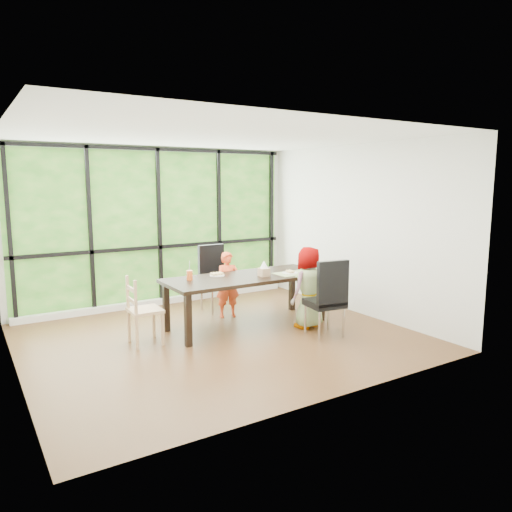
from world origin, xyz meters
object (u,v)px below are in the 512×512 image
object	(u,v)px
dining_table	(247,301)
tissue_box	(264,272)
chair_end_beech	(145,310)
child_older	(308,288)
chair_window_leather	(217,279)
chair_interior_leather	(325,297)
plate_far	(217,275)
white_mug	(305,265)
green_cup	(311,269)
plate_near	(290,273)
orange_cup	(190,275)
child_toddler	(228,285)

from	to	relation	value
dining_table	tissue_box	xyz separation A→B (m)	(0.21, -0.15, 0.43)
chair_end_beech	child_older	size ratio (longest dim) A/B	0.76
chair_window_leather	chair_interior_leather	xyz separation A→B (m)	(0.66, -1.94, 0.00)
chair_interior_leather	tissue_box	xyz separation A→B (m)	(-0.47, 0.81, 0.27)
chair_interior_leather	chair_end_beech	bearing A→B (deg)	-15.80
chair_interior_leather	plate_far	size ratio (longest dim) A/B	4.89
white_mug	green_cup	bearing A→B (deg)	-113.32
tissue_box	chair_end_beech	bearing A→B (deg)	174.27
dining_table	child_older	world-z (taller)	child_older
chair_window_leather	plate_near	distance (m)	1.34
plate_near	chair_interior_leather	bearing A→B (deg)	-88.50
plate_near	white_mug	size ratio (longest dim) A/B	2.51
chair_end_beech	child_older	distance (m)	2.32
child_older	plate_near	size ratio (longest dim) A/B	4.97
chair_end_beech	orange_cup	world-z (taller)	chair_end_beech
green_cup	chair_interior_leather	bearing A→B (deg)	-113.50
child_older	tissue_box	bearing A→B (deg)	-49.49
chair_interior_leather	chair_window_leather	bearing A→B (deg)	-63.05
green_cup	child_toddler	bearing A→B (deg)	138.97
chair_window_leather	green_cup	distance (m)	1.60
chair_end_beech	tissue_box	bearing A→B (deg)	-94.33
green_cup	white_mug	xyz separation A→B (m)	(0.15, 0.34, -0.01)
child_toddler	plate_near	size ratio (longest dim) A/B	4.32
chair_window_leather	green_cup	world-z (taller)	chair_window_leather
child_older	white_mug	distance (m)	0.76
plate_far	orange_cup	bearing A→B (deg)	-172.66
tissue_box	green_cup	bearing A→B (deg)	-8.92
chair_window_leather	chair_end_beech	distance (m)	1.82
dining_table	chair_interior_leather	xyz separation A→B (m)	(0.67, -0.96, 0.17)
plate_near	chair_window_leather	bearing A→B (deg)	118.65
dining_table	tissue_box	distance (m)	0.50
chair_interior_leather	plate_near	size ratio (longest dim) A/B	4.52
dining_table	chair_end_beech	size ratio (longest dim) A/B	2.67
child_toddler	white_mug	xyz separation A→B (m)	(1.12, -0.51, 0.28)
child_toddler	plate_far	xyz separation A→B (m)	(-0.36, -0.34, 0.24)
plate_near	green_cup	size ratio (longest dim) A/B	2.25
plate_near	orange_cup	distance (m)	1.52
dining_table	green_cup	distance (m)	1.10
chair_interior_leather	plate_near	distance (m)	0.81
child_toddler	green_cup	world-z (taller)	child_toddler
plate_far	white_mug	world-z (taller)	white_mug
chair_interior_leather	child_toddler	bearing A→B (deg)	-58.07
plate_near	white_mug	xyz separation A→B (m)	(0.47, 0.25, 0.04)
child_older	tissue_box	xyz separation A→B (m)	(-0.51, 0.39, 0.22)
plate_near	tissue_box	size ratio (longest dim) A/B	1.71
chair_window_leather	orange_cup	distance (m)	1.20
child_older	orange_cup	bearing A→B (deg)	-37.00
white_mug	dining_table	bearing A→B (deg)	-176.46
plate_near	child_toddler	bearing A→B (deg)	130.68
orange_cup	green_cup	size ratio (longest dim) A/B	1.27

